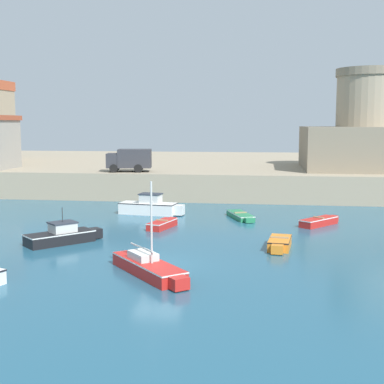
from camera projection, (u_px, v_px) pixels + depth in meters
name	position (u px, v px, depth m)	size (l,w,h in m)	color
ground_plane	(157.00, 264.00, 27.92)	(200.00, 200.00, 0.00)	#235670
quay_seawall	(221.00, 170.00, 68.90)	(120.00, 40.00, 2.63)	gray
dinghy_green_0	(241.00, 215.00, 41.46)	(2.40, 4.24, 0.48)	#237A4C
motorboat_white_2	(150.00, 207.00, 43.35)	(5.44, 2.27, 2.60)	white
dinghy_red_3	(319.00, 221.00, 38.62)	(3.10, 3.48, 0.63)	red
dinghy_orange_4	(280.00, 243.00, 31.45)	(1.52, 3.31, 0.67)	orange
sailboat_red_5	(149.00, 266.00, 26.00)	(4.66, 5.30, 4.61)	red
motorboat_black_6	(62.00, 235.00, 32.83)	(4.20, 4.34, 2.23)	black
dinghy_red_7	(163.00, 224.00, 37.70)	(1.80, 3.49, 0.60)	red
fortress	(367.00, 137.00, 55.53)	(13.01, 13.01, 10.28)	gray
truck_on_quay	(130.00, 159.00, 52.24)	(4.56, 2.72, 2.20)	#333338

